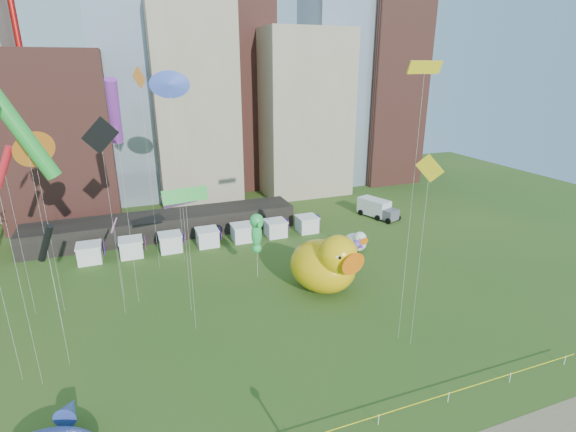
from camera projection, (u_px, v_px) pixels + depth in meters
name	position (u px, v px, depth m)	size (l,w,h in m)	color
skyline	(180.00, 79.00, 75.76)	(101.00, 23.00, 68.00)	brown
pavilion	(165.00, 225.00, 63.37)	(38.00, 6.00, 3.20)	black
vendor_tents	(208.00, 238.00, 59.92)	(33.24, 2.80, 2.40)	white
big_duck	(326.00, 264.00, 47.13)	(8.46, 10.02, 7.15)	#EEB70C
small_duck	(356.00, 241.00, 57.92)	(3.13, 4.06, 3.06)	white
seahorse_green	(257.00, 230.00, 49.25)	(1.64, 2.05, 7.92)	silver
seahorse_purple	(355.00, 251.00, 50.61)	(1.45, 1.61, 4.55)	silver
box_truck	(377.00, 208.00, 71.09)	(4.64, 7.30, 2.92)	silver
kite_1	(114.00, 225.00, 43.61)	(0.70, 2.55, 8.87)	silver
kite_2	(46.00, 244.00, 32.69)	(1.81, 1.44, 12.53)	silver
kite_3	(25.00, 136.00, 34.91)	(4.43, 1.30, 22.08)	silver
kite_4	(429.00, 174.00, 33.63)	(1.55, 1.66, 17.28)	silver
kite_5	(169.00, 85.00, 48.58)	(3.04, 1.16, 23.18)	silver
kite_6	(33.00, 149.00, 38.68)	(2.22, 2.67, 18.17)	silver
kite_7	(114.00, 112.00, 39.47)	(1.14, 3.66, 22.78)	silver
kite_8	(4.00, 167.00, 38.76)	(2.41, 1.12, 17.06)	silver
kite_9	(182.00, 198.00, 40.42)	(3.93, 2.10, 12.60)	silver
kite_10	(101.00, 138.00, 37.98)	(3.22, 0.93, 19.56)	silver
kite_11	(185.00, 196.00, 36.81)	(3.97, 1.13, 13.84)	silver
kite_12	(425.00, 70.00, 32.05)	(3.12, 0.76, 24.04)	silver
kite_14	(140.00, 84.00, 46.59)	(1.42, 1.99, 23.67)	silver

